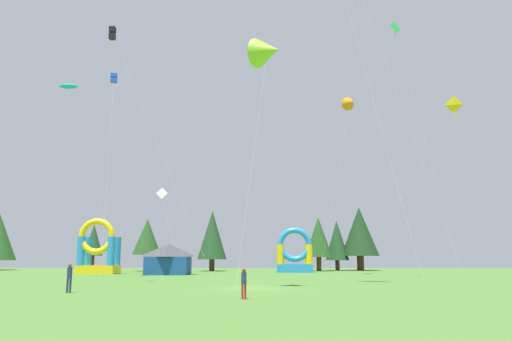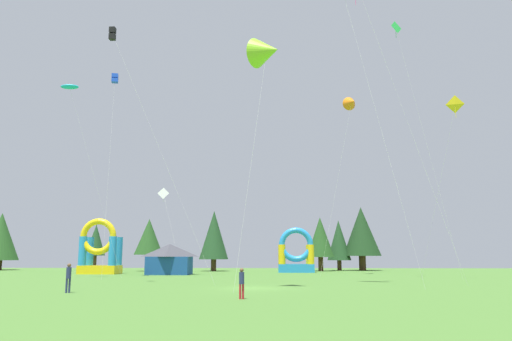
{
  "view_description": "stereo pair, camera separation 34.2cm",
  "coord_description": "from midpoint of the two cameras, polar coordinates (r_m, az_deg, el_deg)",
  "views": [
    {
      "loc": [
        1.37,
        -38.03,
        2.38
      ],
      "look_at": [
        0.0,
        6.79,
        9.9
      ],
      "focal_mm": 35.59,
      "sensor_mm": 36.0,
      "label": 1
    },
    {
      "loc": [
        1.71,
        -38.02,
        2.38
      ],
      "look_at": [
        0.0,
        6.79,
        9.9
      ],
      "focal_mm": 35.59,
      "sensor_mm": 36.0,
      "label": 2
    }
  ],
  "objects": [
    {
      "name": "ground_plane",
      "position": [
        38.13,
        -0.14,
        -13.09
      ],
      "size": [
        120.0,
        120.0,
        0.0
      ],
      "primitive_type": "plane",
      "color": "#47752D"
    },
    {
      "name": "kite_white_diamond",
      "position": [
        70.41,
        -10.21,
        -2.68
      ],
      "size": [
        3.97,
        3.4,
        11.2
      ],
      "color": "white",
      "rests_on": "ground_plane"
    },
    {
      "name": "kite_green_diamond",
      "position": [
        60.1,
        15.59,
        14.88
      ],
      "size": [
        5.8,
        1.57,
        27.67
      ],
      "color": "green",
      "rests_on": "ground_plane"
    },
    {
      "name": "kite_orange_delta",
      "position": [
        65.92,
        10.81,
        7.51
      ],
      "size": [
        5.52,
        2.27,
        22.42
      ],
      "color": "orange",
      "rests_on": "ground_plane"
    },
    {
      "name": "kite_yellow_diamond",
      "position": [
        57.0,
        21.64,
        6.77
      ],
      "size": [
        3.76,
        5.27,
        18.44
      ],
      "color": "yellow",
      "rests_on": "ground_plane"
    },
    {
      "name": "kite_blue_box",
      "position": [
        61.62,
        -15.42,
        9.89
      ],
      "size": [
        1.65,
        5.19,
        23.07
      ],
      "color": "blue",
      "rests_on": "ground_plane"
    },
    {
      "name": "kite_lime_delta",
      "position": [
        39.43,
        1.44,
        13.23
      ],
      "size": [
        3.71,
        4.74,
        18.87
      ],
      "color": "#8CD826",
      "rests_on": "ground_plane"
    },
    {
      "name": "kite_cyan_parafoil",
      "position": [
        60.64,
        -20.04,
        8.77
      ],
      "size": [
        7.37,
        1.99,
        21.24
      ],
      "color": "#19B7CC",
      "rests_on": "ground_plane"
    },
    {
      "name": "kite_black_box",
      "position": [
        48.23,
        -15.57,
        14.45
      ],
      "size": [
        9.77,
        0.56,
        22.39
      ],
      "color": "black",
      "rests_on": "ground_plane"
    },
    {
      "name": "person_near_camera",
      "position": [
        35.49,
        -20.05,
        -11.0
      ],
      "size": [
        0.4,
        0.4,
        1.87
      ],
      "rotation": [
        0.0,
        0.0,
        3.42
      ],
      "color": "navy",
      "rests_on": "ground_plane"
    },
    {
      "name": "person_far_side",
      "position": [
        28.68,
        -1.28,
        -12.27
      ],
      "size": [
        0.35,
        0.35,
        1.68
      ],
      "rotation": [
        0.0,
        0.0,
        3.4
      ],
      "color": "#B21E26",
      "rests_on": "ground_plane"
    },
    {
      "name": "inflatable_blue_arch",
      "position": [
        69.74,
        -17.03,
        -8.86
      ],
      "size": [
        4.89,
        3.55,
        7.13
      ],
      "color": "yellow",
      "rests_on": "ground_plane"
    },
    {
      "name": "inflatable_orange_dome",
      "position": [
        72.97,
        4.65,
        -9.62
      ],
      "size": [
        5.01,
        3.56,
        6.28
      ],
      "color": "#268CD8",
      "rests_on": "ground_plane"
    },
    {
      "name": "festival_tent",
      "position": [
        65.74,
        -9.54,
        -9.81
      ],
      "size": [
        5.27,
        4.14,
        3.8
      ],
      "color": "#19478C",
      "rests_on": "ground_plane"
    },
    {
      "name": "tree_row_0",
      "position": [
        94.9,
        -26.68,
        -6.66
      ],
      "size": [
        6.1,
        6.1,
        9.38
      ],
      "color": "#4C331E",
      "rests_on": "ground_plane"
    },
    {
      "name": "tree_row_1",
      "position": [
        87.49,
        -17.46,
        -7.49
      ],
      "size": [
        3.11,
        3.11,
        7.4
      ],
      "color": "#4C331E",
      "rests_on": "ground_plane"
    },
    {
      "name": "tree_row_2",
      "position": [
        80.6,
        -11.83,
        -7.34
      ],
      "size": [
        4.4,
        4.4,
        7.96
      ],
      "color": "#4C331E",
      "rests_on": "ground_plane"
    },
    {
      "name": "tree_row_3",
      "position": [
        79.65,
        -4.62,
        -7.26
      ],
      "size": [
        4.52,
        4.52,
        9.24
      ],
      "color": "#4C331E",
      "rests_on": "ground_plane"
    },
    {
      "name": "tree_row_4",
      "position": [
        80.18,
        7.35,
        -7.46
      ],
      "size": [
        4.24,
        4.24,
        8.27
      ],
      "color": "#4C331E",
      "rests_on": "ground_plane"
    },
    {
      "name": "tree_row_5",
      "position": [
        83.71,
        9.4,
        -7.75
      ],
      "size": [
        3.81,
        3.81,
        8.0
      ],
      "color": "#4C331E",
      "rests_on": "ground_plane"
    },
    {
      "name": "tree_row_6",
      "position": [
        84.38,
        11.88,
        -6.74
      ],
      "size": [
        6.07,
        6.07,
        10.13
      ],
      "color": "#4C331E",
      "rests_on": "ground_plane"
    }
  ]
}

